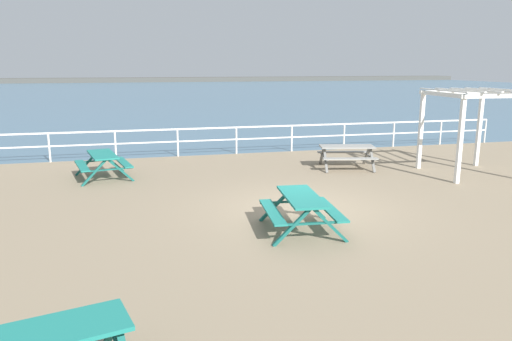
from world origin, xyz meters
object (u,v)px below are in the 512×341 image
object	(u,v)px
picnic_table_mid_centre	(347,151)
lattice_pergola	(473,112)
picnic_table_near_right	(103,160)
picnic_table_far_left	(301,204)

from	to	relation	value
picnic_table_mid_centre	lattice_pergola	bearing A→B (deg)	-13.96
picnic_table_near_right	lattice_pergola	bearing A→B (deg)	-112.93
picnic_table_near_right	picnic_table_mid_centre	xyz separation A→B (m)	(7.93, -0.47, 0.00)
picnic_table_mid_centre	lattice_pergola	size ratio (longest dim) A/B	0.77
picnic_table_near_right	picnic_table_far_left	bearing A→B (deg)	-156.69
picnic_table_far_left	lattice_pergola	world-z (taller)	lattice_pergola
picnic_table_near_right	picnic_table_far_left	distance (m)	7.48
picnic_table_mid_centre	lattice_pergola	xyz separation A→B (m)	(3.43, -1.74, 1.41)
picnic_table_far_left	lattice_pergola	distance (m)	8.18
picnic_table_mid_centre	picnic_table_far_left	distance (m)	6.70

